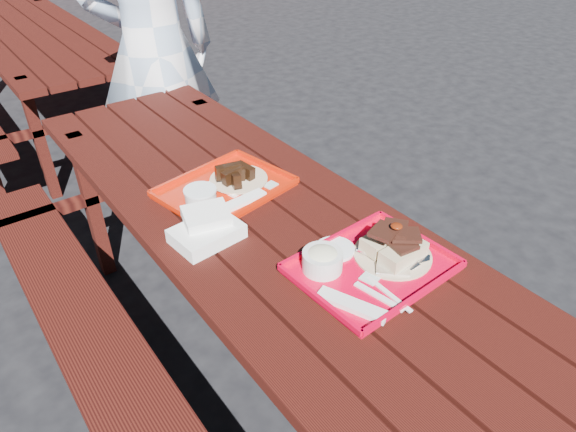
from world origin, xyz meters
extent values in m
plane|color=black|center=(0.00, 0.00, 0.00)|extent=(60.00, 60.00, 0.00)
cube|color=#38100A|center=(-0.30, 0.00, 0.73)|extent=(0.14, 2.40, 0.04)
cube|color=#38100A|center=(-0.15, 0.00, 0.73)|extent=(0.14, 2.40, 0.04)
cube|color=#38100A|center=(0.00, 0.00, 0.73)|extent=(0.14, 2.40, 0.04)
cube|color=#38100A|center=(0.15, 0.00, 0.73)|extent=(0.14, 2.40, 0.04)
cube|color=#38100A|center=(0.30, 0.00, 0.73)|extent=(0.14, 2.40, 0.04)
cube|color=#38100A|center=(-0.58, 0.00, 0.43)|extent=(0.25, 2.40, 0.04)
cube|color=#38100A|center=(-0.58, 0.84, 0.21)|extent=(0.06, 0.06, 0.42)
cube|color=#38100A|center=(0.58, 0.00, 0.43)|extent=(0.25, 2.40, 0.04)
cube|color=#38100A|center=(0.58, -0.84, 0.21)|extent=(0.06, 0.06, 0.42)
cube|color=#38100A|center=(0.58, 0.84, 0.21)|extent=(0.06, 0.06, 0.42)
cube|color=#38100A|center=(-0.30, 0.96, 0.38)|extent=(0.06, 0.06, 0.75)
cube|color=#38100A|center=(0.30, 0.96, 0.38)|extent=(0.06, 0.06, 0.75)
cube|color=#38100A|center=(0.00, 0.96, 0.43)|extent=(1.40, 0.06, 0.04)
cube|color=#38100A|center=(-0.15, 2.80, 0.73)|extent=(0.14, 2.40, 0.04)
cube|color=#38100A|center=(0.00, 2.80, 0.73)|extent=(0.14, 2.40, 0.04)
cube|color=#38100A|center=(0.15, 2.80, 0.73)|extent=(0.14, 2.40, 0.04)
cube|color=#38100A|center=(0.30, 2.80, 0.73)|extent=(0.14, 2.40, 0.04)
cube|color=#38100A|center=(0.58, 2.80, 0.43)|extent=(0.25, 2.40, 0.04)
cube|color=#38100A|center=(0.58, 1.96, 0.21)|extent=(0.06, 0.06, 0.42)
cube|color=#38100A|center=(0.58, 3.64, 0.21)|extent=(0.06, 0.06, 0.42)
cube|color=#38100A|center=(-0.30, 1.84, 0.38)|extent=(0.06, 0.06, 0.75)
cube|color=#38100A|center=(0.30, 1.84, 0.38)|extent=(0.06, 0.06, 0.75)
cube|color=#38100A|center=(0.30, 3.76, 0.38)|extent=(0.06, 0.06, 0.75)
cube|color=#38100A|center=(0.00, 1.84, 0.43)|extent=(1.40, 0.06, 0.04)
cube|color=#38100A|center=(0.00, 3.76, 0.43)|extent=(1.40, 0.06, 0.04)
cube|color=red|center=(0.09, -0.43, 0.76)|extent=(0.43, 0.34, 0.01)
cube|color=red|center=(0.08, -0.27, 0.77)|extent=(0.41, 0.03, 0.02)
cube|color=red|center=(0.09, -0.59, 0.77)|extent=(0.41, 0.03, 0.02)
cube|color=red|center=(0.29, -0.42, 0.77)|extent=(0.02, 0.32, 0.02)
cube|color=red|center=(-0.12, -0.43, 0.77)|extent=(0.02, 0.32, 0.02)
cylinder|color=tan|center=(0.17, -0.42, 0.76)|extent=(0.23, 0.23, 0.01)
cube|color=tan|center=(0.17, -0.46, 0.79)|extent=(0.14, 0.07, 0.04)
cube|color=tan|center=(0.17, -0.39, 0.79)|extent=(0.14, 0.07, 0.04)
ellipsoid|color=#551807|center=(0.17, -0.42, 0.88)|extent=(0.03, 0.03, 0.01)
cylinder|color=silver|center=(-0.03, -0.35, 0.79)|extent=(0.11, 0.11, 0.06)
ellipsoid|color=beige|center=(-0.03, -0.35, 0.81)|extent=(0.10, 0.10, 0.04)
cylinder|color=white|center=(0.05, -0.31, 0.77)|extent=(0.12, 0.12, 0.01)
cube|color=white|center=(-0.06, -0.51, 0.77)|extent=(0.11, 0.19, 0.02)
cube|color=white|center=(0.02, -0.52, 0.76)|extent=(0.04, 0.15, 0.01)
cube|color=white|center=(0.04, -0.53, 0.76)|extent=(0.02, 0.16, 0.00)
cube|color=silver|center=(0.05, -0.46, 0.76)|extent=(0.06, 0.06, 0.00)
cube|color=red|center=(-0.02, 0.19, 0.76)|extent=(0.46, 0.39, 0.01)
cube|color=red|center=(-0.05, 0.34, 0.77)|extent=(0.41, 0.09, 0.02)
cube|color=red|center=(0.01, 0.03, 0.77)|extent=(0.41, 0.09, 0.02)
cube|color=red|center=(0.18, 0.22, 0.77)|extent=(0.07, 0.31, 0.02)
cube|color=red|center=(-0.22, 0.15, 0.77)|extent=(0.07, 0.31, 0.02)
cube|color=white|center=(0.02, 0.19, 0.76)|extent=(0.16, 0.16, 0.01)
cylinder|color=#CFAE8B|center=(0.04, 0.20, 0.77)|extent=(0.21, 0.21, 0.01)
cylinder|color=silver|center=(-0.14, 0.15, 0.79)|extent=(0.10, 0.10, 0.05)
cylinder|color=white|center=(-0.14, 0.15, 0.82)|extent=(0.11, 0.11, 0.01)
cube|color=white|center=(-0.02, 0.07, 0.77)|extent=(0.17, 0.05, 0.01)
cube|color=silver|center=(0.12, 0.11, 0.76)|extent=(0.05, 0.05, 0.00)
cube|color=white|center=(-0.21, -0.02, 0.77)|extent=(0.21, 0.16, 0.05)
cube|color=white|center=(-0.19, 0.00, 0.81)|extent=(0.16, 0.14, 0.04)
imported|color=#9EB7D5|center=(0.27, 1.37, 0.91)|extent=(0.74, 0.58, 1.81)
camera|label=1|loc=(-0.76, -1.17, 1.69)|focal=32.00mm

